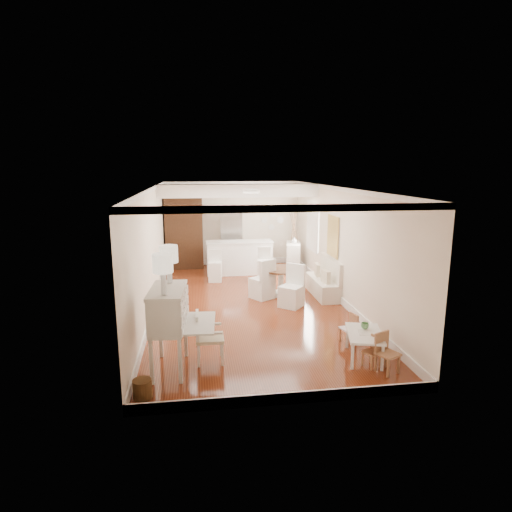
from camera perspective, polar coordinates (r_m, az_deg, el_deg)
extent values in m
plane|color=maroon|center=(10.43, -0.97, -6.49)|extent=(9.00, 9.00, 0.00)
cube|color=white|center=(9.91, -1.03, 9.07)|extent=(4.50, 9.00, 0.04)
cube|color=#EFE0CB|center=(14.50, -3.22, 4.35)|extent=(4.50, 0.04, 2.80)
cube|color=#EFE0CB|center=(5.78, 4.61, -7.13)|extent=(4.50, 0.04, 2.80)
cube|color=#EFE0CB|center=(10.05, -13.83, 0.73)|extent=(0.04, 9.00, 2.80)
cube|color=#EFE0CB|center=(10.59, 11.18, 1.39)|extent=(0.04, 9.00, 2.80)
cube|color=white|center=(12.11, -2.33, 8.70)|extent=(4.50, 0.45, 0.36)
cube|color=tan|center=(11.02, 10.19, 2.62)|extent=(0.04, 0.84, 1.04)
cube|color=white|center=(12.82, 7.61, 3.97)|extent=(0.04, 1.10, 1.40)
cylinder|color=#381E11|center=(14.38, -8.03, 6.00)|extent=(0.30, 0.03, 0.30)
cylinder|color=white|center=(9.42, -0.64, 8.62)|extent=(0.36, 0.36, 0.08)
cube|color=beige|center=(7.15, -11.53, -9.57)|extent=(1.15, 1.17, 1.38)
cube|color=white|center=(7.42, -6.17, -10.69)|extent=(0.51, 0.51, 0.88)
cylinder|color=#4E3218|center=(6.64, -14.90, -16.75)|extent=(0.29, 0.29, 0.28)
cube|color=white|center=(7.78, 14.20, -11.51)|extent=(0.80, 1.07, 0.48)
cube|color=#B77D53|center=(7.52, 15.18, -12.21)|extent=(0.34, 0.34, 0.53)
cube|color=#B97B54|center=(8.38, 12.21, -9.39)|extent=(0.33, 0.33, 0.56)
cube|color=#A26E4A|center=(7.36, 17.16, -12.28)|extent=(0.43, 0.43, 0.66)
cube|color=silver|center=(11.17, 8.89, -2.77)|extent=(0.52, 1.60, 0.98)
cylinder|color=#4E2C19|center=(11.06, 3.33, -3.49)|extent=(1.32, 1.32, 0.72)
cube|color=white|center=(10.17, 4.76, -4.03)|extent=(0.69, 0.69, 1.01)
cube|color=white|center=(10.80, 0.81, -3.01)|extent=(0.68, 0.69, 1.02)
cube|color=white|center=(13.28, -2.22, -0.20)|extent=(2.05, 0.65, 1.03)
cube|color=white|center=(12.44, -5.49, -1.34)|extent=(0.40, 0.40, 0.91)
cube|color=white|center=(12.55, 1.09, -1.06)|extent=(0.45, 0.45, 0.96)
cube|color=#381E11|center=(14.17, -9.56, 3.01)|extent=(1.20, 0.60, 2.30)
imported|color=silver|center=(14.26, -1.87, 2.21)|extent=(0.75, 0.65, 1.80)
cube|color=beige|center=(13.72, 4.98, -0.11)|extent=(0.62, 1.02, 0.91)
imported|color=#62A865|center=(7.85, 14.31, -9.00)|extent=(0.17, 0.17, 0.11)
imported|color=silver|center=(13.60, 5.11, 2.12)|extent=(0.23, 0.23, 0.19)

